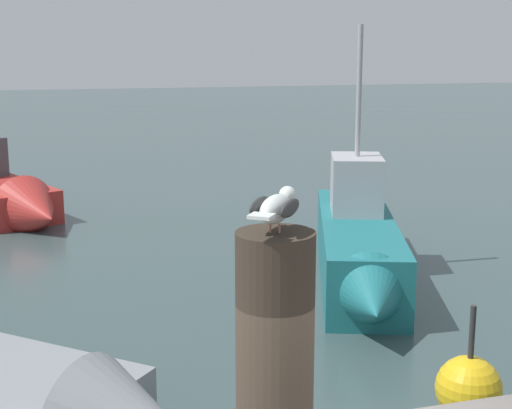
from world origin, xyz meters
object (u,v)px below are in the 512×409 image
(mooring_post, at_px, (275,360))
(boat_teal, at_px, (359,247))
(channel_buoy, at_px, (468,401))
(seagull, at_px, (276,207))

(mooring_post, relative_size, boat_teal, 0.18)
(boat_teal, height_order, channel_buoy, boat_teal)
(mooring_post, bearing_deg, channel_buoy, 45.67)
(boat_teal, bearing_deg, seagull, -116.50)
(seagull, distance_m, channel_buoy, 4.37)
(boat_teal, xyz_separation_m, channel_buoy, (-0.99, -4.50, -0.10))
(channel_buoy, bearing_deg, mooring_post, -134.33)
(seagull, xyz_separation_m, channel_buoy, (2.56, 2.62, -2.38))
(mooring_post, bearing_deg, seagull, 53.06)
(seagull, bearing_deg, boat_teal, 63.50)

